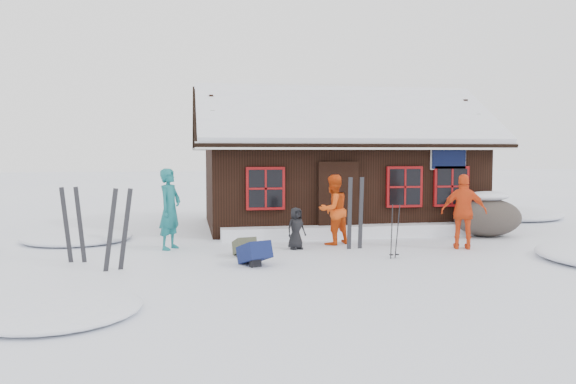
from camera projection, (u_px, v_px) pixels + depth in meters
The scene contains 15 objects.
ground at pixel (328, 254), 12.79m from camera, with size 120.00×120.00×0.00m, color white.
mountain_hut at pixel (335, 175), 17.84m from camera, with size 8.90×6.09×4.42m.
snow_drift at pixel (361, 231), 15.26m from camera, with size 7.60×0.60×0.35m, color white.
snow_mounds at pixel (371, 239), 14.92m from camera, with size 20.60×13.20×0.48m.
skier_teal at pixel (170, 209), 13.31m from camera, with size 0.70×0.46×1.93m, color #166568.
skier_orange_left at pixel (333, 210), 14.01m from camera, with size 0.85×0.66×1.75m, color #E1480F.
skier_orange_right at pixel (464, 212), 13.35m from camera, with size 1.05×0.44×1.79m, color #E44617.
skier_crouched at pixel (296, 228), 13.33m from camera, with size 0.49×0.32×1.00m, color black.
boulder at pixel (488, 216), 15.41m from camera, with size 1.89×1.42×1.11m.
ski_pair_left at pixel (118, 230), 10.94m from camera, with size 0.59×0.17×1.66m.
ski_pair_mid at pixel (73, 226), 11.70m from camera, with size 0.51×0.14×1.64m.
ski_pair_right at pixel (355, 214), 13.39m from camera, with size 0.43×0.09×1.77m.
ski_poles at pixel (395, 232), 12.18m from camera, with size 0.22×0.11×1.22m.
backpack_blue at pixel (254, 257), 11.45m from camera, with size 0.49×0.65×0.35m, color #101A48.
backpack_olive at pixel (245, 249), 12.45m from camera, with size 0.42×0.56×0.30m, color #424531.
Camera 1 is at (-3.14, -12.30, 2.29)m, focal length 35.00 mm.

